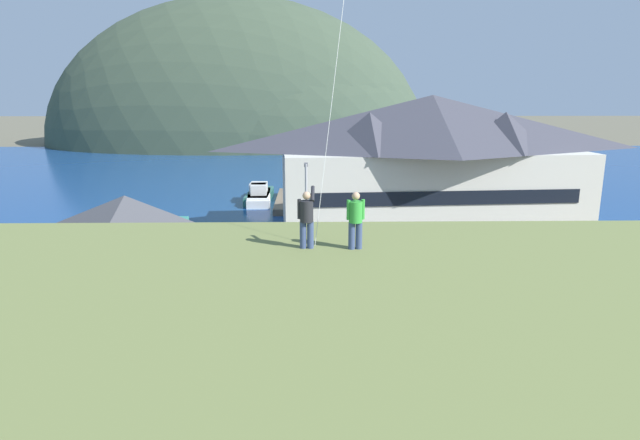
# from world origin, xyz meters

# --- Properties ---
(ground_plane) EXTENTS (600.00, 600.00, 0.00)m
(ground_plane) POSITION_xyz_m (0.00, 0.00, 0.00)
(ground_plane) COLOR #66604C
(parking_lot_pad) EXTENTS (40.00, 20.00, 0.10)m
(parking_lot_pad) POSITION_xyz_m (0.00, 5.00, 0.05)
(parking_lot_pad) COLOR slate
(parking_lot_pad) RESTS_ON ground
(bay_water) EXTENTS (360.00, 84.00, 0.03)m
(bay_water) POSITION_xyz_m (0.00, 60.00, 0.01)
(bay_water) COLOR navy
(bay_water) RESTS_ON ground
(far_hill_west_ridge) EXTENTS (93.11, 57.93, 70.04)m
(far_hill_west_ridge) POSITION_xyz_m (-19.17, 111.07, 0.00)
(far_hill_west_ridge) COLOR #3D4C38
(far_hill_west_ridge) RESTS_ON ground
(far_hill_east_peak) EXTENTS (81.90, 61.71, 60.64)m
(far_hill_east_peak) POSITION_xyz_m (-12.57, 113.13, 0.00)
(far_hill_east_peak) COLOR #3D4C38
(far_hill_east_peak) RESTS_ON ground
(harbor_lodge) EXTENTS (27.20, 12.94, 11.68)m
(harbor_lodge) POSITION_xyz_m (9.15, 21.07, 6.22)
(harbor_lodge) COLOR beige
(harbor_lodge) RESTS_ON ground
(storage_shed_near_lot) EXTENTS (6.83, 6.04, 5.81)m
(storage_shed_near_lot) POSITION_xyz_m (-12.21, 7.48, 3.01)
(storage_shed_near_lot) COLOR #338475
(storage_shed_near_lot) RESTS_ON ground
(storage_shed_waterside) EXTENTS (4.95, 4.90, 4.02)m
(storage_shed_waterside) POSITION_xyz_m (3.19, 21.97, 2.09)
(storage_shed_waterside) COLOR #756B5B
(storage_shed_waterside) RESTS_ON ground
(wharf_dock) EXTENTS (3.20, 12.29, 0.70)m
(wharf_dock) POSITION_xyz_m (-3.22, 33.38, 0.35)
(wharf_dock) COLOR #70604C
(wharf_dock) RESTS_ON ground
(moored_boat_wharfside) EXTENTS (2.76, 8.13, 2.16)m
(moored_boat_wharfside) POSITION_xyz_m (-6.87, 35.24, 0.72)
(moored_boat_wharfside) COLOR #23564C
(moored_boat_wharfside) RESTS_ON ground
(moored_boat_outer_mooring) EXTENTS (2.75, 7.03, 2.16)m
(moored_boat_outer_mooring) POSITION_xyz_m (0.23, 35.92, 0.72)
(moored_boat_outer_mooring) COLOR #23564C
(moored_boat_outer_mooring) RESTS_ON ground
(moored_boat_inner_slip) EXTENTS (2.89, 7.79, 2.16)m
(moored_boat_inner_slip) POSITION_xyz_m (-6.79, 34.28, 0.72)
(moored_boat_inner_slip) COLOR silver
(moored_boat_inner_slip) RESTS_ON ground
(parked_car_front_row_silver) EXTENTS (4.31, 2.27, 1.82)m
(parked_car_front_row_silver) POSITION_xyz_m (3.35, 5.55, 1.06)
(parked_car_front_row_silver) COLOR #9EA3A8
(parked_car_front_row_silver) RESTS_ON parking_lot_pad
(parked_car_front_row_red) EXTENTS (4.20, 2.06, 1.82)m
(parked_car_front_row_red) POSITION_xyz_m (10.48, 6.92, 1.06)
(parked_car_front_row_red) COLOR #236633
(parked_car_front_row_red) RESTS_ON parking_lot_pad
(parked_car_lone_by_shed) EXTENTS (4.33, 2.32, 1.82)m
(parked_car_lone_by_shed) POSITION_xyz_m (-11.69, 0.79, 1.06)
(parked_car_lone_by_shed) COLOR navy
(parked_car_lone_by_shed) RESTS_ON parking_lot_pad
(parked_car_mid_row_near) EXTENTS (4.27, 2.19, 1.82)m
(parked_car_mid_row_near) POSITION_xyz_m (9.75, 0.93, 1.06)
(parked_car_mid_row_near) COLOR #B28923
(parked_car_mid_row_near) RESTS_ON parking_lot_pad
(parked_car_back_row_left) EXTENTS (4.26, 2.18, 1.82)m
(parked_car_back_row_left) POSITION_xyz_m (-4.30, 7.32, 1.06)
(parked_car_back_row_left) COLOR #236633
(parked_car_back_row_left) RESTS_ON parking_lot_pad
(parked_car_front_row_end) EXTENTS (4.33, 2.31, 1.82)m
(parked_car_front_row_end) POSITION_xyz_m (14.72, 1.28, 1.06)
(parked_car_front_row_end) COLOR #B28923
(parked_car_front_row_end) RESTS_ON parking_lot_pad
(parked_car_mid_row_far) EXTENTS (4.30, 2.26, 1.82)m
(parked_car_mid_row_far) POSITION_xyz_m (0.59, 1.42, 1.06)
(parked_car_mid_row_far) COLOR #B28923
(parked_car_mid_row_far) RESTS_ON parking_lot_pad
(parking_light_pole) EXTENTS (0.24, 0.78, 7.20)m
(parking_light_pole) POSITION_xyz_m (-1.38, 10.55, 4.24)
(parking_light_pole) COLOR #ADADB2
(parking_light_pole) RESTS_ON parking_lot_pad
(person_kite_flyer) EXTENTS (0.52, 0.65, 1.86)m
(person_kite_flyer) POSITION_xyz_m (-1.23, -8.31, 8.04)
(person_kite_flyer) COLOR #384770
(person_kite_flyer) RESTS_ON grassy_hill_foreground
(person_companion) EXTENTS (0.55, 0.40, 1.74)m
(person_companion) POSITION_xyz_m (0.23, -8.42, 8.02)
(person_companion) COLOR #384770
(person_companion) RESTS_ON grassy_hill_foreground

